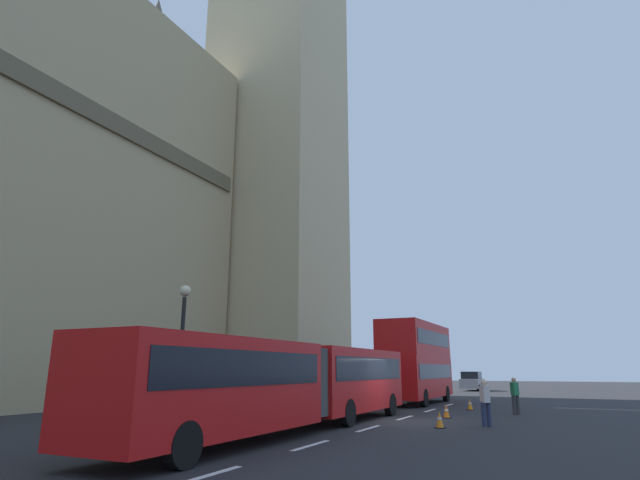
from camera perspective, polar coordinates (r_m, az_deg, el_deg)
The scene contains 11 objects.
ground_plane at distance 22.51m, azimuth 8.53°, elevation -19.51°, with size 160.00×160.00×0.00m, color #262628.
lane_centre_marking at distance 19.45m, azimuth 5.46°, elevation -20.42°, with size 29.80×0.16×0.01m.
articulated_bus at distance 18.42m, azimuth -2.87°, elevation -15.37°, with size 17.38×2.54×2.90m.
double_decker_bus at distance 33.59m, azimuth 10.81°, elevation -13.05°, with size 9.10×2.54×4.90m.
sedan_lead at distance 54.92m, azimuth 16.80°, elevation -15.01°, with size 4.40×1.86×1.85m.
traffic_cone_west at distance 19.98m, azimuth 13.35°, elevation -19.15°, with size 0.36×0.36×0.58m.
traffic_cone_middle at distance 24.08m, azimuth 14.07°, elevation -18.23°, with size 0.36×0.36×0.58m.
traffic_cone_east at distance 29.06m, azimuth 16.56°, elevation -17.35°, with size 0.36×0.36×0.58m.
street_lamp at distance 20.37m, azimuth -15.35°, elevation -11.11°, with size 0.44×0.44×5.27m.
pedestrian_near_cones at distance 20.85m, azimuth 18.14°, elevation -16.89°, with size 0.47×0.41×1.69m.
pedestrian_by_kerb at distance 26.95m, azimuth 21.14°, elevation -15.92°, with size 0.47×0.42×1.69m.
Camera 1 is at (-21.36, -6.78, 2.07)m, focal length 28.36 mm.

